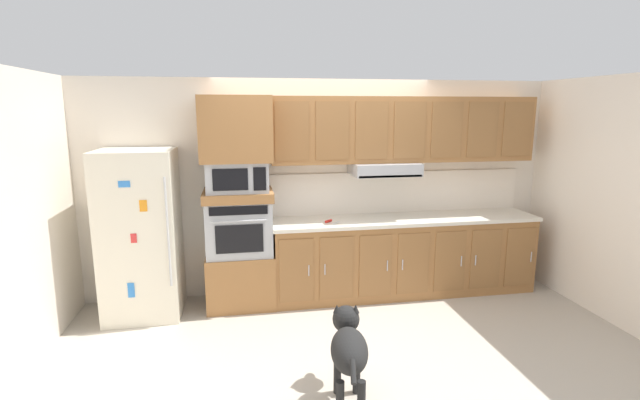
# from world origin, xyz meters

# --- Properties ---
(ground_plane) EXTENTS (9.60, 9.60, 0.00)m
(ground_plane) POSITION_xyz_m (0.00, 0.00, 0.00)
(ground_plane) COLOR #B2A899
(back_kitchen_wall) EXTENTS (6.20, 0.12, 2.50)m
(back_kitchen_wall) POSITION_xyz_m (0.00, 1.11, 1.25)
(back_kitchen_wall) COLOR silver
(back_kitchen_wall) RESTS_ON ground
(side_panel_left) EXTENTS (0.12, 7.10, 2.50)m
(side_panel_left) POSITION_xyz_m (-2.80, 0.00, 1.25)
(side_panel_left) COLOR silver
(side_panel_left) RESTS_ON ground
(side_panel_right) EXTENTS (0.12, 7.10, 2.50)m
(side_panel_right) POSITION_xyz_m (2.80, 0.00, 1.25)
(side_panel_right) COLOR white
(side_panel_right) RESTS_ON ground
(refrigerator) EXTENTS (0.76, 0.73, 1.76)m
(refrigerator) POSITION_xyz_m (-2.01, 0.68, 0.88)
(refrigerator) COLOR silver
(refrigerator) RESTS_ON ground
(oven_base_cabinet) EXTENTS (0.74, 0.62, 0.60)m
(oven_base_cabinet) POSITION_xyz_m (-0.99, 0.75, 0.30)
(oven_base_cabinet) COLOR #996638
(oven_base_cabinet) RESTS_ON ground
(built_in_oven) EXTENTS (0.70, 0.62, 0.60)m
(built_in_oven) POSITION_xyz_m (-0.99, 0.75, 0.90)
(built_in_oven) COLOR #A8AAAF
(built_in_oven) RESTS_ON oven_base_cabinet
(appliance_mid_shelf) EXTENTS (0.74, 0.62, 0.10)m
(appliance_mid_shelf) POSITION_xyz_m (-0.99, 0.75, 1.25)
(appliance_mid_shelf) COLOR #996638
(appliance_mid_shelf) RESTS_ON built_in_oven
(microwave) EXTENTS (0.64, 0.54, 0.32)m
(microwave) POSITION_xyz_m (-0.99, 0.75, 1.46)
(microwave) COLOR #A8AAAF
(microwave) RESTS_ON appliance_mid_shelf
(appliance_upper_cabinet) EXTENTS (0.74, 0.62, 0.68)m
(appliance_upper_cabinet) POSITION_xyz_m (-0.99, 0.75, 1.96)
(appliance_upper_cabinet) COLOR #996638
(appliance_upper_cabinet) RESTS_ON microwave
(lower_cabinet_run) EXTENTS (3.08, 0.63, 0.88)m
(lower_cabinet_run) POSITION_xyz_m (0.92, 0.75, 0.44)
(lower_cabinet_run) COLOR #996638
(lower_cabinet_run) RESTS_ON ground
(countertop_slab) EXTENTS (3.12, 0.64, 0.04)m
(countertop_slab) POSITION_xyz_m (0.92, 0.75, 0.90)
(countertop_slab) COLOR silver
(countertop_slab) RESTS_ON lower_cabinet_run
(backsplash_panel) EXTENTS (3.12, 0.02, 0.50)m
(backsplash_panel) POSITION_xyz_m (0.92, 1.04, 1.17)
(backsplash_panel) COLOR white
(backsplash_panel) RESTS_ON countertop_slab
(upper_cabinet_with_hood) EXTENTS (3.08, 0.48, 0.88)m
(upper_cabinet_with_hood) POSITION_xyz_m (0.90, 0.87, 1.90)
(upper_cabinet_with_hood) COLOR #996638
(upper_cabinet_with_hood) RESTS_ON backsplash_panel
(screwdriver) EXTENTS (0.17, 0.17, 0.03)m
(screwdriver) POSITION_xyz_m (-0.00, 0.67, 0.93)
(screwdriver) COLOR red
(screwdriver) RESTS_ON countertop_slab
(dog) EXTENTS (0.35, 0.91, 0.66)m
(dog) POSITION_xyz_m (-0.22, -1.19, 0.45)
(dog) COLOR black
(dog) RESTS_ON ground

